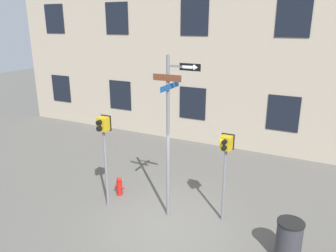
{
  "coord_description": "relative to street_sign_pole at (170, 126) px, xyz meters",
  "views": [
    {
      "loc": [
        3.53,
        -7.05,
        5.4
      ],
      "look_at": [
        -0.22,
        0.48,
        2.75
      ],
      "focal_mm": 35.0,
      "sensor_mm": 36.0,
      "label": 1
    }
  ],
  "objects": [
    {
      "name": "ground_plane",
      "position": [
        0.15,
        -0.48,
        -2.75
      ],
      "size": [
        60.0,
        60.0,
        0.0
      ],
      "primitive_type": "plane",
      "color": "#595651"
    },
    {
      "name": "street_sign_pole",
      "position": [
        0.0,
        0.0,
        0.0
      ],
      "size": [
        1.3,
        1.07,
        4.64
      ],
      "color": "slate",
      "rests_on": "ground_plane"
    },
    {
      "name": "pedestrian_signal_left",
      "position": [
        -1.96,
        -0.36,
        -0.53
      ],
      "size": [
        0.34,
        0.4,
        2.87
      ],
      "color": "slate",
      "rests_on": "ground_plane"
    },
    {
      "name": "pedestrian_signal_right",
      "position": [
        1.43,
        0.48,
        -0.75
      ],
      "size": [
        0.36,
        0.4,
        2.57
      ],
      "color": "slate",
      "rests_on": "ground_plane"
    },
    {
      "name": "fire_hydrant",
      "position": [
        -2.02,
        0.36,
        -2.45
      ],
      "size": [
        0.35,
        0.19,
        0.62
      ],
      "color": "red",
      "rests_on": "ground_plane"
    },
    {
      "name": "trash_bin",
      "position": [
        3.31,
        -0.42,
        -2.24
      ],
      "size": [
        0.63,
        0.63,
        1.02
      ],
      "color": "#333338",
      "rests_on": "ground_plane"
    }
  ]
}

